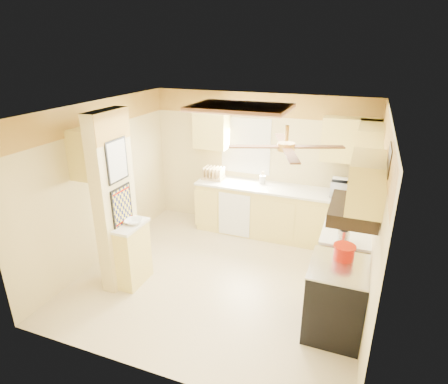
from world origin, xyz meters
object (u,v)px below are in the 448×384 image
at_px(microwave, 347,189).
at_px(bowl, 134,222).
at_px(kettle, 343,236).
at_px(stove, 335,299).
at_px(dutch_oven, 344,252).

bearing_deg(microwave, bowl, 38.40).
bearing_deg(bowl, kettle, 9.18).
relative_size(bowl, kettle, 1.05).
xyz_separation_m(stove, bowl, (-2.77, 0.04, 0.51)).
relative_size(stove, microwave, 1.84).
xyz_separation_m(microwave, kettle, (0.07, -1.65, -0.03)).
relative_size(microwave, dutch_oven, 1.93).
bearing_deg(kettle, stove, -88.67).
bearing_deg(dutch_oven, kettle, 96.50).
bearing_deg(bowl, stove, -0.88).
bearing_deg(dutch_oven, bowl, -177.27).
bearing_deg(microwave, dutch_oven, 93.65).
xyz_separation_m(stove, kettle, (-0.01, 0.49, 0.59)).
bearing_deg(bowl, microwave, 37.96).
bearing_deg(kettle, bowl, -170.82).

